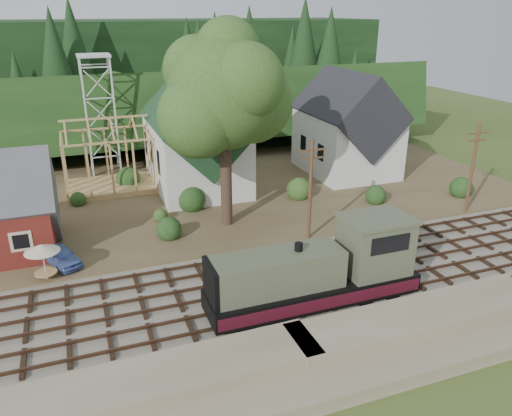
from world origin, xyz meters
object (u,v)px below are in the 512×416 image
object	(u,v)px
car_red	(379,166)
patio_set	(42,250)
locomotive	(322,272)
car_blue	(60,255)

from	to	relation	value
car_red	patio_set	distance (m)	35.40
locomotive	car_blue	distance (m)	17.82
car_red	car_blue	bearing A→B (deg)	94.53
locomotive	car_red	world-z (taller)	locomotive
locomotive	patio_set	distance (m)	17.64
car_blue	patio_set	size ratio (longest dim) A/B	1.60
locomotive	patio_set	xyz separation A→B (m)	(-15.45, 8.50, 0.17)
car_red	patio_set	xyz separation A→B (m)	(-33.19, -12.20, 1.55)
car_red	patio_set	size ratio (longest dim) A/B	1.59
car_blue	car_red	bearing A→B (deg)	-7.17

